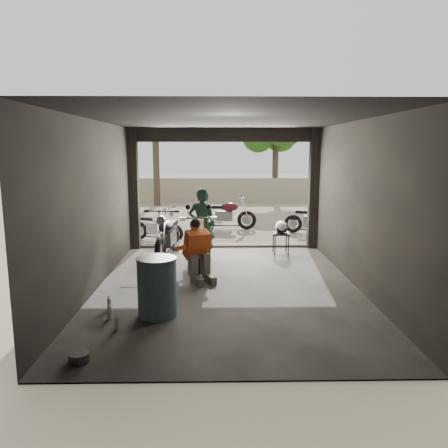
{
  "coord_description": "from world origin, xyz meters",
  "views": [
    {
      "loc": [
        -0.23,
        -8.15,
        2.67
      ],
      "look_at": [
        -0.05,
        0.6,
        1.15
      ],
      "focal_mm": 35.0,
      "sensor_mm": 36.0,
      "label": 1
    }
  ],
  "objects_px": {
    "stool": "(281,236)",
    "mechanic": "(199,252)",
    "sign_post": "(380,187)",
    "outside_bike_a": "(156,224)",
    "outside_bike_c": "(314,217)",
    "main_bike": "(197,239)",
    "helmet": "(281,227)",
    "rider": "(202,225)",
    "left_bike": "(168,232)",
    "oil_drum": "(157,288)",
    "outside_bike_b": "(226,212)"
  },
  "relations": [
    {
      "from": "left_bike",
      "to": "outside_bike_c",
      "type": "height_order",
      "value": "left_bike"
    },
    {
      "from": "outside_bike_a",
      "to": "outside_bike_b",
      "type": "bearing_deg",
      "value": -25.49
    },
    {
      "from": "outside_bike_b",
      "to": "main_bike",
      "type": "bearing_deg",
      "value": 173.75
    },
    {
      "from": "outside_bike_c",
      "to": "mechanic",
      "type": "bearing_deg",
      "value": 164.01
    },
    {
      "from": "mechanic",
      "to": "oil_drum",
      "type": "bearing_deg",
      "value": -133.39
    },
    {
      "from": "outside_bike_b",
      "to": "mechanic",
      "type": "xyz_separation_m",
      "value": [
        -0.67,
        -5.81,
        0.01
      ]
    },
    {
      "from": "stool",
      "to": "helmet",
      "type": "relative_size",
      "value": 1.72
    },
    {
      "from": "outside_bike_a",
      "to": "sign_post",
      "type": "bearing_deg",
      "value": -85.69
    },
    {
      "from": "left_bike",
      "to": "mechanic",
      "type": "distance_m",
      "value": 2.24
    },
    {
      "from": "outside_bike_a",
      "to": "helmet",
      "type": "xyz_separation_m",
      "value": [
        3.39,
        -1.65,
        0.2
      ]
    },
    {
      "from": "rider",
      "to": "mechanic",
      "type": "height_order",
      "value": "rider"
    },
    {
      "from": "stool",
      "to": "sign_post",
      "type": "height_order",
      "value": "sign_post"
    },
    {
      "from": "rider",
      "to": "mechanic",
      "type": "relative_size",
      "value": 1.44
    },
    {
      "from": "sign_post",
      "to": "oil_drum",
      "type": "bearing_deg",
      "value": -150.99
    },
    {
      "from": "left_bike",
      "to": "outside_bike_a",
      "type": "xyz_separation_m",
      "value": [
        -0.54,
        1.92,
        -0.12
      ]
    },
    {
      "from": "left_bike",
      "to": "mechanic",
      "type": "xyz_separation_m",
      "value": [
        0.85,
        -2.07,
        -0.02
      ]
    },
    {
      "from": "outside_bike_b",
      "to": "stool",
      "type": "distance_m",
      "value": 3.77
    },
    {
      "from": "outside_bike_b",
      "to": "helmet",
      "type": "distance_m",
      "value": 3.72
    },
    {
      "from": "rider",
      "to": "helmet",
      "type": "distance_m",
      "value": 2.11
    },
    {
      "from": "outside_bike_b",
      "to": "sign_post",
      "type": "xyz_separation_m",
      "value": [
        3.69,
        -3.76,
        1.14
      ]
    },
    {
      "from": "outside_bike_c",
      "to": "sign_post",
      "type": "bearing_deg",
      "value": -144.19
    },
    {
      "from": "rider",
      "to": "stool",
      "type": "bearing_deg",
      "value": -163.79
    },
    {
      "from": "outside_bike_c",
      "to": "sign_post",
      "type": "distance_m",
      "value": 3.32
    },
    {
      "from": "main_bike",
      "to": "sign_post",
      "type": "relative_size",
      "value": 0.72
    },
    {
      "from": "outside_bike_a",
      "to": "helmet",
      "type": "height_order",
      "value": "outside_bike_a"
    },
    {
      "from": "main_bike",
      "to": "left_bike",
      "type": "xyz_separation_m",
      "value": [
        -0.76,
        0.75,
        0.02
      ]
    },
    {
      "from": "left_bike",
      "to": "oil_drum",
      "type": "bearing_deg",
      "value": -78.7
    },
    {
      "from": "sign_post",
      "to": "outside_bike_c",
      "type": "bearing_deg",
      "value": 98.15
    },
    {
      "from": "main_bike",
      "to": "sign_post",
      "type": "xyz_separation_m",
      "value": [
        4.45,
        0.73,
        1.13
      ]
    },
    {
      "from": "main_bike",
      "to": "left_bike",
      "type": "bearing_deg",
      "value": 129.15
    },
    {
      "from": "outside_bike_c",
      "to": "helmet",
      "type": "bearing_deg",
      "value": 170.24
    },
    {
      "from": "main_bike",
      "to": "stool",
      "type": "bearing_deg",
      "value": 18.87
    },
    {
      "from": "stool",
      "to": "mechanic",
      "type": "bearing_deg",
      "value": -131.12
    },
    {
      "from": "outside_bike_c",
      "to": "mechanic",
      "type": "xyz_separation_m",
      "value": [
        -3.43,
        -5.0,
        0.07
      ]
    },
    {
      "from": "outside_bike_a",
      "to": "stool",
      "type": "distance_m",
      "value": 3.79
    },
    {
      "from": "main_bike",
      "to": "outside_bike_c",
      "type": "distance_m",
      "value": 5.1
    },
    {
      "from": "mechanic",
      "to": "helmet",
      "type": "height_order",
      "value": "mechanic"
    },
    {
      "from": "outside_bike_c",
      "to": "helmet",
      "type": "xyz_separation_m",
      "value": [
        -1.43,
        -2.66,
        0.17
      ]
    },
    {
      "from": "outside_bike_a",
      "to": "oil_drum",
      "type": "bearing_deg",
      "value": -149.33
    },
    {
      "from": "left_bike",
      "to": "rider",
      "type": "height_order",
      "value": "rider"
    },
    {
      "from": "left_bike",
      "to": "sign_post",
      "type": "bearing_deg",
      "value": 7.39
    },
    {
      "from": "mechanic",
      "to": "sign_post",
      "type": "bearing_deg",
      "value": -0.26
    },
    {
      "from": "stool",
      "to": "helmet",
      "type": "xyz_separation_m",
      "value": [
        0.01,
        0.06,
        0.22
      ]
    },
    {
      "from": "mechanic",
      "to": "oil_drum",
      "type": "distance_m",
      "value": 1.96
    },
    {
      "from": "left_bike",
      "to": "helmet",
      "type": "distance_m",
      "value": 2.87
    },
    {
      "from": "main_bike",
      "to": "outside_bike_a",
      "type": "bearing_deg",
      "value": 109.85
    },
    {
      "from": "outside_bike_a",
      "to": "outside_bike_c",
      "type": "relative_size",
      "value": 0.93
    },
    {
      "from": "rider",
      "to": "mechanic",
      "type": "xyz_separation_m",
      "value": [
        -0.01,
        -1.67,
        -0.27
      ]
    },
    {
      "from": "left_bike",
      "to": "rider",
      "type": "distance_m",
      "value": 0.98
    },
    {
      "from": "outside_bike_b",
      "to": "outside_bike_c",
      "type": "xyz_separation_m",
      "value": [
        2.76,
        -0.81,
        -0.05
      ]
    }
  ]
}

